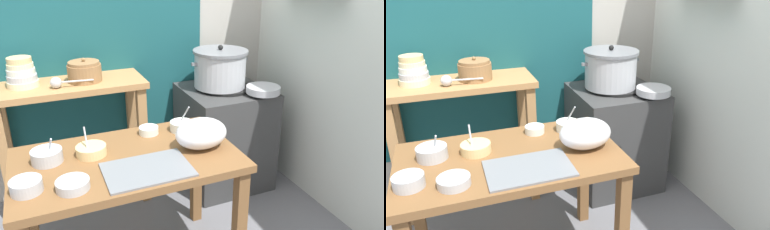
# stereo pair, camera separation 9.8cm
# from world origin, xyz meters

# --- Properties ---
(wall_back) EXTENTS (4.40, 0.12, 2.60)m
(wall_back) POSITION_xyz_m (0.08, 1.10, 1.30)
(wall_back) COLOR #B2ADA3
(wall_back) RESTS_ON ground
(wall_right) EXTENTS (0.30, 3.20, 2.60)m
(wall_right) POSITION_xyz_m (1.40, 0.20, 1.30)
(wall_right) COLOR silver
(wall_right) RESTS_ON ground
(prep_table) EXTENTS (1.10, 0.66, 0.72)m
(prep_table) POSITION_xyz_m (-0.04, 0.05, 0.61)
(prep_table) COLOR brown
(prep_table) RESTS_ON ground
(back_shelf_table) EXTENTS (0.96, 0.40, 0.90)m
(back_shelf_table) POSITION_xyz_m (-0.21, 0.83, 0.68)
(back_shelf_table) COLOR #B27F4C
(back_shelf_table) RESTS_ON ground
(stove_block) EXTENTS (0.60, 0.61, 0.78)m
(stove_block) POSITION_xyz_m (0.86, 0.70, 0.38)
(stove_block) COLOR #383838
(stove_block) RESTS_ON ground
(steamer_pot) EXTENTS (0.44, 0.39, 0.30)m
(steamer_pot) POSITION_xyz_m (0.82, 0.72, 0.91)
(steamer_pot) COLOR #B7BABF
(steamer_pot) RESTS_ON stove_block
(clay_pot) EXTENTS (0.21, 0.21, 0.15)m
(clay_pot) POSITION_xyz_m (-0.11, 0.83, 0.96)
(clay_pot) COLOR olive
(clay_pot) RESTS_ON back_shelf_table
(bowl_stack_enamel) EXTENTS (0.19, 0.19, 0.18)m
(bowl_stack_enamel) POSITION_xyz_m (-0.48, 0.86, 0.98)
(bowl_stack_enamel) COLOR beige
(bowl_stack_enamel) RESTS_ON back_shelf_table
(ladle) EXTENTS (0.26, 0.07, 0.07)m
(ladle) POSITION_xyz_m (-0.28, 0.75, 0.94)
(ladle) COLOR #B7BABF
(ladle) RESTS_ON back_shelf_table
(serving_tray) EXTENTS (0.40, 0.28, 0.01)m
(serving_tray) POSITION_xyz_m (0.02, -0.12, 0.72)
(serving_tray) COLOR slate
(serving_tray) RESTS_ON prep_table
(plastic_bag) EXTENTS (0.28, 0.21, 0.16)m
(plastic_bag) POSITION_xyz_m (0.34, 0.00, 0.80)
(plastic_bag) COLOR white
(plastic_bag) RESTS_ON prep_table
(wide_pan) EXTENTS (0.23, 0.23, 0.05)m
(wide_pan) POSITION_xyz_m (1.03, 0.47, 0.80)
(wide_pan) COLOR #B7BABF
(wide_pan) RESTS_ON stove_block
(prep_bowl_0) EXTENTS (0.14, 0.14, 0.04)m
(prep_bowl_0) POSITION_xyz_m (-0.32, -0.14, 0.74)
(prep_bowl_0) COLOR #B7BABF
(prep_bowl_0) RESTS_ON prep_table
(prep_bowl_1) EXTENTS (0.11, 0.11, 0.04)m
(prep_bowl_1) POSITION_xyz_m (0.14, 0.26, 0.74)
(prep_bowl_1) COLOR silver
(prep_bowl_1) RESTS_ON prep_table
(prep_bowl_2) EXTENTS (0.15, 0.15, 0.13)m
(prep_bowl_2) POSITION_xyz_m (-0.40, 0.15, 0.76)
(prep_bowl_2) COLOR #B7BABF
(prep_bowl_2) RESTS_ON prep_table
(prep_bowl_3) EXTENTS (0.15, 0.15, 0.15)m
(prep_bowl_3) POSITION_xyz_m (-0.20, 0.14, 0.75)
(prep_bowl_3) COLOR #E5C684
(prep_bowl_3) RESTS_ON prep_table
(prep_bowl_4) EXTENTS (0.13, 0.13, 0.15)m
(prep_bowl_4) POSITION_xyz_m (0.33, 0.23, 0.75)
(prep_bowl_4) COLOR silver
(prep_bowl_4) RESTS_ON prep_table
(prep_bowl_5) EXTENTS (0.13, 0.13, 0.06)m
(prep_bowl_5) POSITION_xyz_m (-0.50, -0.09, 0.75)
(prep_bowl_5) COLOR #B7BABF
(prep_bowl_5) RESTS_ON prep_table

